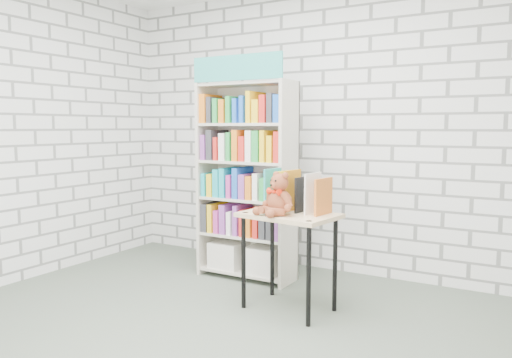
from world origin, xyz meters
The scene contains 6 objects.
ground centered at (0.00, 0.00, 0.00)m, with size 4.50×4.50×0.00m, color #4E584A.
room_shell centered at (0.00, 0.00, 1.78)m, with size 4.52×4.02×2.81m.
bookshelf centered at (-0.49, 1.36, 0.94)m, with size 0.92×0.36×2.06m.
display_table centered at (0.24, 0.79, 0.66)m, with size 0.77×0.58×0.77m.
table_books centered at (0.25, 0.91, 0.91)m, with size 0.52×0.28×0.30m.
teddy_bear centered at (0.19, 0.69, 0.90)m, with size 0.30×0.29×0.33m.
Camera 1 is at (1.92, -2.62, 1.43)m, focal length 35.00 mm.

